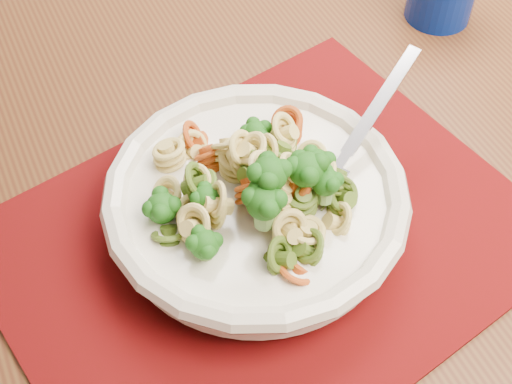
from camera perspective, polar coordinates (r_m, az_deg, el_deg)
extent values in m
cube|color=#4F2F16|center=(0.62, -4.72, -2.06)|extent=(1.43, 1.12, 0.04)
cube|color=#4F2F16|center=(1.32, 13.83, 7.40)|extent=(0.09, 0.09, 0.74)
cube|color=#4F0309|center=(0.58, 0.75, -3.86)|extent=(0.52, 0.47, 0.00)
cylinder|color=silver|center=(0.59, 0.00, -2.12)|extent=(0.10, 0.10, 0.01)
cylinder|color=silver|center=(0.57, 0.00, -1.05)|extent=(0.23, 0.23, 0.03)
torus|color=silver|center=(0.56, 0.00, -0.18)|extent=(0.25, 0.25, 0.02)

